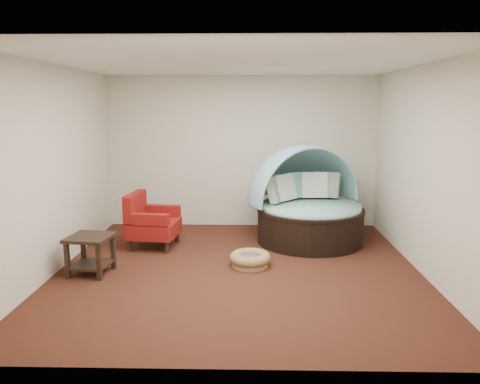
{
  "coord_description": "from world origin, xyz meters",
  "views": [
    {
      "loc": [
        0.17,
        -6.21,
        2.26
      ],
      "look_at": [
        0.01,
        0.6,
        0.99
      ],
      "focal_mm": 35.0,
      "sensor_mm": 36.0,
      "label": 1
    }
  ],
  "objects_px": {
    "pet_basket": "(250,259)",
    "side_table": "(90,249)",
    "red_armchair": "(150,222)",
    "canopy_daybed": "(307,197)"
  },
  "relations": [
    {
      "from": "pet_basket",
      "to": "red_armchair",
      "type": "height_order",
      "value": "red_armchair"
    },
    {
      "from": "red_armchair",
      "to": "canopy_daybed",
      "type": "bearing_deg",
      "value": 16.1
    },
    {
      "from": "canopy_daybed",
      "to": "pet_basket",
      "type": "relative_size",
      "value": 3.93
    },
    {
      "from": "pet_basket",
      "to": "side_table",
      "type": "relative_size",
      "value": 0.97
    },
    {
      "from": "red_armchair",
      "to": "pet_basket",
      "type": "bearing_deg",
      "value": -22.78
    },
    {
      "from": "pet_basket",
      "to": "red_armchair",
      "type": "bearing_deg",
      "value": 150.69
    },
    {
      "from": "canopy_daybed",
      "to": "side_table",
      "type": "height_order",
      "value": "canopy_daybed"
    },
    {
      "from": "pet_basket",
      "to": "side_table",
      "type": "xyz_separation_m",
      "value": [
        -2.16,
        -0.35,
        0.24
      ]
    },
    {
      "from": "red_armchair",
      "to": "side_table",
      "type": "bearing_deg",
      "value": -107.07
    },
    {
      "from": "pet_basket",
      "to": "side_table",
      "type": "bearing_deg",
      "value": -170.79
    }
  ]
}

